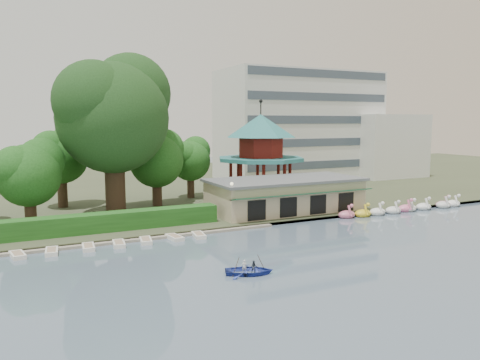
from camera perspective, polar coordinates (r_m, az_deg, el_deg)
ground_plane at (r=34.02m, az=10.48°, el=-12.03°), size 220.00×220.00×0.00m
shore at (r=80.86m, az=-11.87°, el=-0.75°), size 220.00×70.00×0.40m
embankment at (r=48.43m, az=-1.78°, el=-5.93°), size 220.00×0.60×0.30m
dock at (r=44.94m, az=-15.95°, el=-7.28°), size 34.00×1.60×0.24m
boathouse at (r=56.66m, az=5.54°, el=-1.75°), size 18.60×9.39×3.90m
pavilion at (r=65.77m, az=2.52°, el=3.99°), size 12.40×12.40×13.50m
office_building at (r=91.03m, az=8.94°, el=6.21°), size 38.00×18.00×20.00m
hedge at (r=47.49m, az=-20.27°, el=-5.21°), size 30.00×2.00×1.80m
lamp_post at (r=49.95m, az=-1.02°, el=-1.79°), size 0.36×0.36×4.28m
big_tree at (r=54.98m, az=-15.12°, el=8.29°), size 13.71×12.78×18.64m
small_trees at (r=57.82m, az=-19.40°, el=1.97°), size 39.23×16.67×10.42m
swan_boats at (r=61.70m, az=19.73°, el=-3.27°), size 19.42×2.17×1.92m
moored_rowboats at (r=43.19m, az=-19.93°, el=-7.94°), size 24.63×2.69×0.36m
rowboat_with_passengers at (r=34.75m, az=1.12°, el=-10.61°), size 5.92×5.19×2.01m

